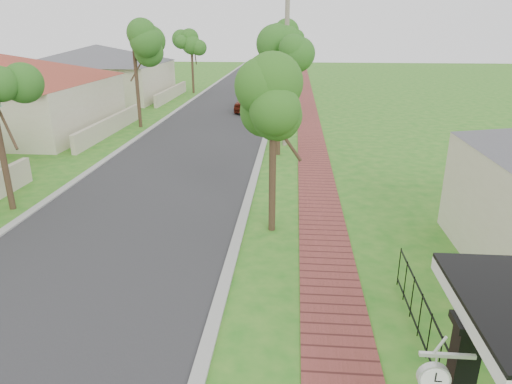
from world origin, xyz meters
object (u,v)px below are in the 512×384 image
at_px(parked_car_white, 252,100).
at_px(near_tree, 273,105).
at_px(parked_car_red, 251,101).
at_px(utility_pole, 286,61).
at_px(station_clock, 435,376).

distance_m(parked_car_white, near_tree, 22.17).
bearing_deg(parked_car_white, near_tree, -88.48).
bearing_deg(parked_car_red, near_tree, -75.39).
xyz_separation_m(utility_pole, station_clock, (2.28, -19.36, -2.41)).
height_order(parked_car_white, utility_pole, utility_pole).
distance_m(utility_pole, station_clock, 19.64).
height_order(utility_pole, station_clock, utility_pole).
relative_size(near_tree, station_clock, 7.35).
relative_size(parked_car_red, utility_pole, 0.53).
bearing_deg(utility_pole, parked_car_white, 104.39).
distance_m(parked_car_red, near_tree, 21.85).
relative_size(parked_car_white, utility_pole, 0.54).
bearing_deg(station_clock, near_tree, 106.04).
bearing_deg(near_tree, parked_car_white, 96.92).
height_order(near_tree, utility_pole, utility_pole).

